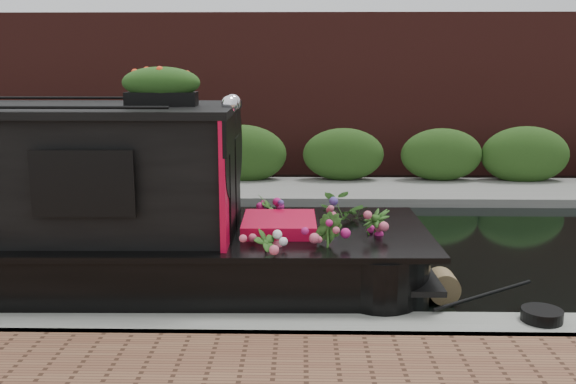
{
  "coord_description": "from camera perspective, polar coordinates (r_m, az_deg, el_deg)",
  "views": [
    {
      "loc": [
        1.34,
        -9.35,
        2.82
      ],
      "look_at": [
        1.16,
        -0.6,
        1.03
      ],
      "focal_mm": 40.0,
      "sensor_mm": 36.0,
      "label": 1
    }
  ],
  "objects": [
    {
      "name": "ground",
      "position": [
        9.86,
        -6.7,
        -5.18
      ],
      "size": [
        80.0,
        80.0,
        0.0
      ],
      "primitive_type": "plane",
      "color": "black",
      "rests_on": "ground"
    },
    {
      "name": "near_bank_coping",
      "position": [
        6.81,
        -10.55,
        -13.14
      ],
      "size": [
        40.0,
        0.6,
        0.5
      ],
      "primitive_type": "cube",
      "color": "gray",
      "rests_on": "ground"
    },
    {
      "name": "far_bank_path",
      "position": [
        13.9,
        -4.37,
        -0.22
      ],
      "size": [
        40.0,
        2.4,
        0.34
      ],
      "primitive_type": "cube",
      "color": "slate",
      "rests_on": "ground"
    },
    {
      "name": "far_hedge",
      "position": [
        14.78,
        -4.04,
        0.49
      ],
      "size": [
        40.0,
        1.1,
        2.8
      ],
      "primitive_type": "cube",
      "color": "#264818",
      "rests_on": "ground"
    },
    {
      "name": "far_brick_wall",
      "position": [
        16.84,
        -3.4,
        1.86
      ],
      "size": [
        40.0,
        1.0,
        8.0
      ],
      "primitive_type": "cube",
      "color": "#4B1D19",
      "rests_on": "ground"
    },
    {
      "name": "rope_fender",
      "position": [
        7.95,
        13.55,
        -8.13
      ],
      "size": [
        0.37,
        0.36,
        0.37
      ],
      "primitive_type": "cylinder",
      "rotation": [
        1.57,
        0.0,
        0.0
      ],
      "color": "olive",
      "rests_on": "ground"
    },
    {
      "name": "coiled_mooring_rope",
      "position": [
        7.06,
        21.64,
        -10.14
      ],
      "size": [
        0.41,
        0.41,
        0.12
      ],
      "primitive_type": "cylinder",
      "color": "black",
      "rests_on": "near_bank_coping"
    }
  ]
}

